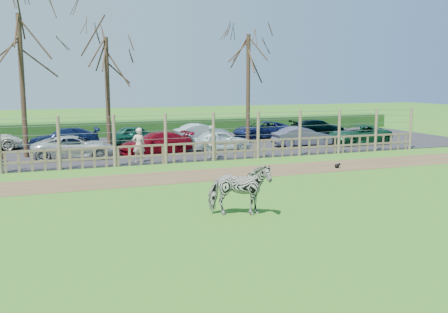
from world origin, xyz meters
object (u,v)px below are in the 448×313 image
object	(u,v)px
zebra	(239,190)
visitor_b	(211,142)
tree_right	(248,62)
car_5	(302,137)
tree_left	(20,51)
visitor_a	(139,145)
crow	(337,166)
tree_mid	(107,67)
car_9	(64,138)
car_4	(220,140)
car_11	(202,133)
car_2	(75,147)
car_12	(263,130)
car_3	(156,143)
car_10	(137,135)
car_6	(358,135)
car_13	(318,128)

from	to	relation	value
zebra	visitor_b	distance (m)	11.13
tree_right	car_5	size ratio (longest dim) A/B	2.02
tree_left	visitor_a	world-z (taller)	tree_left
tree_right	crow	world-z (taller)	tree_right
tree_mid	car_9	xyz separation A→B (m)	(-2.38, 2.17, -4.23)
tree_left	car_4	size ratio (longest dim) A/B	2.24
crow	car_11	size ratio (longest dim) A/B	0.08
tree_left	car_2	xyz separation A→B (m)	(2.39, -1.42, -4.98)
tree_right	zebra	xyz separation A→B (m)	(-7.24, -16.11, -4.44)
car_4	car_11	size ratio (longest dim) A/B	0.97
tree_mid	visitor_a	bearing A→B (deg)	-80.38
tree_mid	car_12	distance (m)	12.01
car_3	car_9	distance (m)	6.34
zebra	car_10	world-z (taller)	zebra
car_2	car_5	distance (m)	13.52
car_10	car_5	bearing A→B (deg)	-118.49
tree_mid	car_4	size ratio (longest dim) A/B	1.94
visitor_b	car_5	distance (m)	7.28
car_9	car_11	distance (m)	8.74
tree_left	visitor_b	xyz separation A→B (m)	(9.09, -3.84, -4.71)
car_3	car_4	bearing A→B (deg)	80.21
tree_mid	car_9	distance (m)	5.31
tree_right	zebra	distance (m)	18.21
tree_right	car_11	distance (m)	5.55
car_3	visitor_a	bearing A→B (deg)	-36.38
visitor_b	car_12	xyz separation A→B (m)	(6.39, 7.26, -0.26)
car_3	car_4	distance (m)	3.79
car_5	car_11	world-z (taller)	same
car_2	car_3	distance (m)	4.38
car_5	car_11	xyz separation A→B (m)	(-5.06, 4.47, 0.00)
tree_right	car_12	bearing A→B (deg)	44.06
car_2	car_10	bearing A→B (deg)	-37.99
visitor_a	crow	xyz separation A→B (m)	(8.44, -4.81, -0.78)
tree_left	tree_right	xyz separation A→B (m)	(13.50, 1.50, -0.37)
car_6	visitor_b	bearing A→B (deg)	-80.43
car_11	car_13	size ratio (longest dim) A/B	0.88
car_5	car_6	world-z (taller)	same
car_3	car_12	world-z (taller)	same
zebra	crow	bearing A→B (deg)	-31.64
car_9	car_13	bearing A→B (deg)	92.28
zebra	car_13	bearing A→B (deg)	-17.83
car_11	car_9	bearing A→B (deg)	84.87
car_5	car_3	bearing A→B (deg)	91.93
car_6	car_4	bearing A→B (deg)	-93.82
car_10	car_3	bearing A→B (deg)	-179.96
car_5	car_6	distance (m)	4.00
car_9	car_6	bearing A→B (deg)	76.77
tree_mid	zebra	xyz separation A→B (m)	(1.76, -15.61, -4.06)
car_5	car_12	bearing A→B (deg)	8.32
car_4	car_6	xyz separation A→B (m)	(9.36, -0.23, 0.00)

